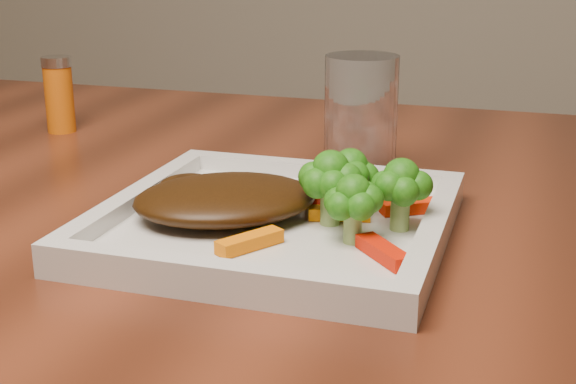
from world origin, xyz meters
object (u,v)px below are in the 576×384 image
(plate, at_px, (276,227))
(drinking_glass, at_px, (361,116))
(spice_shaker, at_px, (59,95))
(steak, at_px, (226,199))

(plate, bearing_deg, drinking_glass, 81.87)
(plate, xyz_separation_m, drinking_glass, (0.03, 0.19, 0.05))
(spice_shaker, xyz_separation_m, drinking_glass, (0.39, -0.07, 0.01))
(steak, distance_m, drinking_glass, 0.20)
(plate, bearing_deg, steak, -175.85)
(drinking_glass, bearing_deg, plate, -98.13)
(drinking_glass, bearing_deg, spice_shaker, 169.81)
(steak, xyz_separation_m, drinking_glass, (0.07, 0.19, 0.03))
(steak, bearing_deg, spice_shaker, 141.03)
(spice_shaker, bearing_deg, steak, -38.97)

